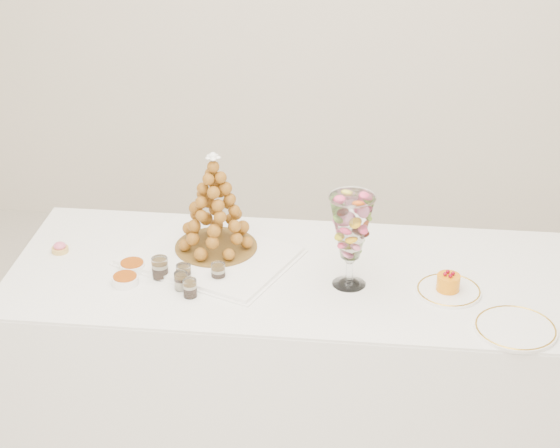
# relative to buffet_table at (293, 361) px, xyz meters

# --- Properties ---
(room_walls) EXTENTS (4.54, 4.04, 2.82)m
(room_walls) POSITION_rel_buffet_table_xyz_m (-0.08, -0.24, 1.39)
(room_walls) COLOR silver
(room_walls) RESTS_ON ground
(buffet_table) EXTENTS (2.09, 0.92, 0.78)m
(buffet_table) POSITION_rel_buffet_table_xyz_m (0.00, 0.00, 0.00)
(buffet_table) COLOR white
(buffet_table) RESTS_ON ground
(lace_tray) EXTENTS (0.68, 0.59, 0.02)m
(lace_tray) POSITION_rel_buffet_table_xyz_m (-0.32, 0.05, 0.40)
(lace_tray) COLOR white
(lace_tray) RESTS_ON buffet_table
(macaron_vase) EXTENTS (0.15, 0.15, 0.34)m
(macaron_vase) POSITION_rel_buffet_table_xyz_m (0.20, -0.05, 0.61)
(macaron_vase) COLOR white
(macaron_vase) RESTS_ON buffet_table
(cake_plate) EXTENTS (0.22, 0.22, 0.01)m
(cake_plate) POSITION_rel_buffet_table_xyz_m (0.55, -0.05, 0.40)
(cake_plate) COLOR white
(cake_plate) RESTS_ON buffet_table
(spare_plate) EXTENTS (0.27, 0.27, 0.01)m
(spare_plate) POSITION_rel_buffet_table_xyz_m (0.76, -0.25, 0.40)
(spare_plate) COLOR white
(spare_plate) RESTS_ON buffet_table
(pink_tart) EXTENTS (0.06, 0.06, 0.04)m
(pink_tart) POSITION_rel_buffet_table_xyz_m (-0.88, 0.01, 0.41)
(pink_tart) COLOR tan
(pink_tart) RESTS_ON buffet_table
(verrine_a) EXTENTS (0.07, 0.07, 0.08)m
(verrine_a) POSITION_rel_buffet_table_xyz_m (-0.46, -0.11, 0.43)
(verrine_a) COLOR white
(verrine_a) RESTS_ON buffet_table
(verrine_b) EXTENTS (0.07, 0.07, 0.07)m
(verrine_b) POSITION_rel_buffet_table_xyz_m (-0.37, -0.13, 0.43)
(verrine_b) COLOR white
(verrine_b) RESTS_ON buffet_table
(verrine_c) EXTENTS (0.05, 0.05, 0.07)m
(verrine_c) POSITION_rel_buffet_table_xyz_m (-0.25, -0.10, 0.42)
(verrine_c) COLOR white
(verrine_c) RESTS_ON buffet_table
(verrine_d) EXTENTS (0.06, 0.06, 0.06)m
(verrine_d) POSITION_rel_buffet_table_xyz_m (-0.37, -0.17, 0.42)
(verrine_d) COLOR white
(verrine_d) RESTS_ON buffet_table
(verrine_e) EXTENTS (0.05, 0.05, 0.06)m
(verrine_e) POSITION_rel_buffet_table_xyz_m (-0.33, -0.22, 0.42)
(verrine_e) COLOR white
(verrine_e) RESTS_ON buffet_table
(ramekin_back) EXTENTS (0.09, 0.09, 0.03)m
(ramekin_back) POSITION_rel_buffet_table_xyz_m (-0.58, -0.08, 0.40)
(ramekin_back) COLOR white
(ramekin_back) RESTS_ON buffet_table
(ramekin_front) EXTENTS (0.09, 0.09, 0.03)m
(ramekin_front) POSITION_rel_buffet_table_xyz_m (-0.57, -0.17, 0.40)
(ramekin_front) COLOR white
(ramekin_front) RESTS_ON buffet_table
(croquembouche) EXTENTS (0.31, 0.31, 0.38)m
(croquembouche) POSITION_rel_buffet_table_xyz_m (-0.31, 0.10, 0.59)
(croquembouche) COLOR brown
(croquembouche) RESTS_ON lace_tray
(mousse_cake) EXTENTS (0.08, 0.08, 0.07)m
(mousse_cake) POSITION_rel_buffet_table_xyz_m (0.54, -0.05, 0.43)
(mousse_cake) COLOR orange
(mousse_cake) RESTS_ON cake_plate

